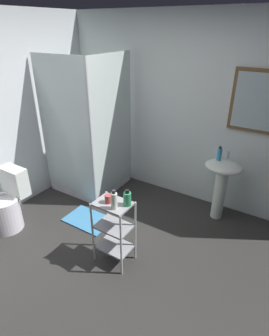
{
  "coord_description": "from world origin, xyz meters",
  "views": [
    {
      "loc": [
        1.37,
        -1.65,
        2.3
      ],
      "look_at": [
        0.07,
        0.42,
        1.04
      ],
      "focal_mm": 29.81,
      "sensor_mm": 36.0,
      "label": 1
    }
  ],
  "objects_px": {
    "pedestal_sink": "(222,179)",
    "toilet": "(8,205)",
    "storage_cart": "(114,227)",
    "hand_soap_bottle": "(219,154)",
    "shower_stall": "(91,162)",
    "bath_mat": "(88,220)",
    "body_wash_bottle_green": "(127,199)",
    "rinse_cup": "(108,199)",
    "lotion_bottle_white": "(114,201)"
  },
  "relations": [
    {
      "from": "pedestal_sink",
      "to": "toilet",
      "type": "bearing_deg",
      "value": -143.43
    },
    {
      "from": "storage_cart",
      "to": "hand_soap_bottle",
      "type": "xyz_separation_m",
      "value": [
        0.61,
        1.39,
        0.45
      ]
    },
    {
      "from": "shower_stall",
      "to": "storage_cart",
      "type": "bearing_deg",
      "value": -41.21
    },
    {
      "from": "toilet",
      "to": "bath_mat",
      "type": "distance_m",
      "value": 1.01
    },
    {
      "from": "toilet",
      "to": "pedestal_sink",
      "type": "bearing_deg",
      "value": 36.57
    },
    {
      "from": "shower_stall",
      "to": "body_wash_bottle_green",
      "type": "height_order",
      "value": "shower_stall"
    },
    {
      "from": "hand_soap_bottle",
      "to": "rinse_cup",
      "type": "relative_size",
      "value": 2.07
    },
    {
      "from": "shower_stall",
      "to": "body_wash_bottle_green",
      "type": "distance_m",
      "value": 1.68
    },
    {
      "from": "body_wash_bottle_green",
      "to": "toilet",
      "type": "bearing_deg",
      "value": -169.79
    },
    {
      "from": "lotion_bottle_white",
      "to": "hand_soap_bottle",
      "type": "bearing_deg",
      "value": 69.45
    },
    {
      "from": "body_wash_bottle_green",
      "to": "lotion_bottle_white",
      "type": "bearing_deg",
      "value": -122.06
    },
    {
      "from": "shower_stall",
      "to": "toilet",
      "type": "xyz_separation_m",
      "value": [
        -0.28,
        -1.27,
        -0.15
      ]
    },
    {
      "from": "hand_soap_bottle",
      "to": "bath_mat",
      "type": "distance_m",
      "value": 1.88
    },
    {
      "from": "rinse_cup",
      "to": "bath_mat",
      "type": "distance_m",
      "value": 1.08
    },
    {
      "from": "shower_stall",
      "to": "rinse_cup",
      "type": "bearing_deg",
      "value": -42.63
    },
    {
      "from": "shower_stall",
      "to": "body_wash_bottle_green",
      "type": "bearing_deg",
      "value": -36.73
    },
    {
      "from": "pedestal_sink",
      "to": "body_wash_bottle_green",
      "type": "xyz_separation_m",
      "value": [
        -0.56,
        -1.31,
        0.24
      ]
    },
    {
      "from": "shower_stall",
      "to": "storage_cart",
      "type": "xyz_separation_m",
      "value": [
        1.18,
        -1.03,
        -0.03
      ]
    },
    {
      "from": "toilet",
      "to": "body_wash_bottle_green",
      "type": "relative_size",
      "value": 4.46
    },
    {
      "from": "storage_cart",
      "to": "lotion_bottle_white",
      "type": "height_order",
      "value": "lotion_bottle_white"
    },
    {
      "from": "body_wash_bottle_green",
      "to": "lotion_bottle_white",
      "type": "xyz_separation_m",
      "value": [
        -0.07,
        -0.11,
        0.02
      ]
    },
    {
      "from": "toilet",
      "to": "body_wash_bottle_green",
      "type": "xyz_separation_m",
      "value": [
        1.59,
        0.29,
        0.5
      ]
    },
    {
      "from": "toilet",
      "to": "storage_cart",
      "type": "height_order",
      "value": "toilet"
    },
    {
      "from": "pedestal_sink",
      "to": "hand_soap_bottle",
      "type": "relative_size",
      "value": 4.57
    },
    {
      "from": "pedestal_sink",
      "to": "rinse_cup",
      "type": "relative_size",
      "value": 9.47
    },
    {
      "from": "lotion_bottle_white",
      "to": "rinse_cup",
      "type": "xyz_separation_m",
      "value": [
        -0.11,
        0.05,
        -0.05
      ]
    },
    {
      "from": "lotion_bottle_white",
      "to": "toilet",
      "type": "bearing_deg",
      "value": -173.52
    },
    {
      "from": "toilet",
      "to": "rinse_cup",
      "type": "bearing_deg",
      "value": 9.04
    },
    {
      "from": "body_wash_bottle_green",
      "to": "rinse_cup",
      "type": "distance_m",
      "value": 0.19
    },
    {
      "from": "shower_stall",
      "to": "lotion_bottle_white",
      "type": "distance_m",
      "value": 1.7
    },
    {
      "from": "bath_mat",
      "to": "toilet",
      "type": "bearing_deg",
      "value": -141.51
    },
    {
      "from": "pedestal_sink",
      "to": "storage_cart",
      "type": "bearing_deg",
      "value": -117.13
    },
    {
      "from": "hand_soap_bottle",
      "to": "body_wash_bottle_green",
      "type": "relative_size",
      "value": 1.04
    },
    {
      "from": "hand_soap_bottle",
      "to": "body_wash_bottle_green",
      "type": "xyz_separation_m",
      "value": [
        -0.47,
        -1.34,
        -0.07
      ]
    },
    {
      "from": "storage_cart",
      "to": "pedestal_sink",
      "type": "bearing_deg",
      "value": 62.87
    },
    {
      "from": "body_wash_bottle_green",
      "to": "bath_mat",
      "type": "xyz_separation_m",
      "value": [
        -0.84,
        0.31,
        -0.81
      ]
    },
    {
      "from": "bath_mat",
      "to": "pedestal_sink",
      "type": "bearing_deg",
      "value": 35.49
    },
    {
      "from": "body_wash_bottle_green",
      "to": "hand_soap_bottle",
      "type": "bearing_deg",
      "value": 70.54
    },
    {
      "from": "body_wash_bottle_green",
      "to": "rinse_cup",
      "type": "height_order",
      "value": "body_wash_bottle_green"
    },
    {
      "from": "body_wash_bottle_green",
      "to": "storage_cart",
      "type": "bearing_deg",
      "value": -160.61
    },
    {
      "from": "pedestal_sink",
      "to": "hand_soap_bottle",
      "type": "bearing_deg",
      "value": 161.22
    },
    {
      "from": "shower_stall",
      "to": "bath_mat",
      "type": "xyz_separation_m",
      "value": [
        0.48,
        -0.67,
        -0.45
      ]
    },
    {
      "from": "storage_cart",
      "to": "bath_mat",
      "type": "bearing_deg",
      "value": 152.7
    },
    {
      "from": "storage_cart",
      "to": "shower_stall",
      "type": "bearing_deg",
      "value": 138.79
    },
    {
      "from": "shower_stall",
      "to": "rinse_cup",
      "type": "xyz_separation_m",
      "value": [
        1.14,
        -1.05,
        0.32
      ]
    },
    {
      "from": "toilet",
      "to": "hand_soap_bottle",
      "type": "bearing_deg",
      "value": 38.16
    },
    {
      "from": "hand_soap_bottle",
      "to": "body_wash_bottle_green",
      "type": "bearing_deg",
      "value": -109.46
    },
    {
      "from": "hand_soap_bottle",
      "to": "bath_mat",
      "type": "height_order",
      "value": "hand_soap_bottle"
    },
    {
      "from": "shower_stall",
      "to": "rinse_cup",
      "type": "height_order",
      "value": "shower_stall"
    },
    {
      "from": "storage_cart",
      "to": "hand_soap_bottle",
      "type": "relative_size",
      "value": 4.18
    }
  ]
}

